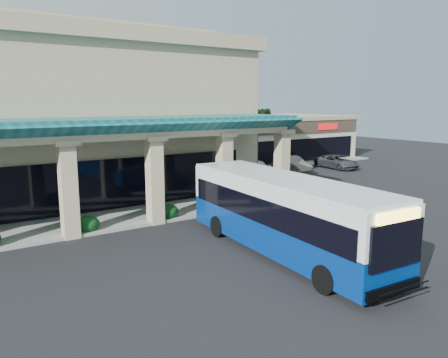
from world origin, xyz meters
TOP-DOWN VIEW (x-y plane):
  - ground at (0.00, 0.00)m, footprint 110.00×110.00m
  - main_building at (-8.00, 16.00)m, footprint 30.80×14.80m
  - arcade at (-8.00, 6.80)m, footprint 30.00×6.20m
  - strip_mall at (18.00, 24.00)m, footprint 22.50×12.50m
  - palm_0 at (8.50, 11.00)m, footprint 2.40×2.40m
  - palm_1 at (9.50, 14.00)m, footprint 2.40×2.40m
  - broadleaf_tree at (7.50, 19.00)m, footprint 2.60×2.60m
  - transit_bus at (-0.50, -2.26)m, footprint 3.63×12.18m
  - pedestrian at (4.11, -2.62)m, footprint 0.74×0.83m
  - car_silver at (9.93, 13.00)m, footprint 2.73×5.27m
  - car_white at (14.83, 13.69)m, footprint 2.40×4.89m
  - car_gray at (20.40, 13.22)m, footprint 2.50×4.86m

SIDE VIEW (x-z plane):
  - ground at x=0.00m, z-range 0.00..0.00m
  - car_gray at x=20.40m, z-range 0.00..1.31m
  - car_white at x=14.83m, z-range 0.00..1.54m
  - car_silver at x=9.93m, z-range 0.00..1.71m
  - pedestrian at x=4.11m, z-range 0.00..1.90m
  - transit_bus at x=-0.50m, z-range 0.00..3.36m
  - broadleaf_tree at x=7.50m, z-range 0.00..4.81m
  - strip_mall at x=18.00m, z-range 0.00..4.90m
  - arcade at x=-8.00m, z-range 0.00..5.70m
  - palm_1 at x=9.50m, z-range 0.00..5.80m
  - palm_0 at x=8.50m, z-range 0.00..6.60m
  - main_building at x=-8.00m, z-range 0.00..11.35m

